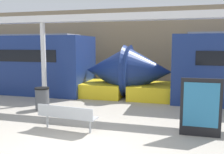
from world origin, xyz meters
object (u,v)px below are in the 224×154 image
Objects in this scene: poster_board at (201,107)px; support_column_near at (44,64)px; bench_near at (67,115)px; trash_bin at (42,98)px.

support_column_near is at bearing 158.34° from poster_board.
bench_near is 0.53× the size of support_column_near.
poster_board reaches higher than trash_bin.
support_column_near is (-6.52, 2.59, 0.94)m from poster_board.
bench_near is at bearing -45.13° from trash_bin.
support_column_near is at bearing 115.44° from trash_bin.
poster_board is 7.07m from support_column_near.
bench_near is at bearing -171.58° from poster_board.
bench_near is 2.11× the size of trash_bin.
poster_board is at bearing 13.63° from bench_near.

